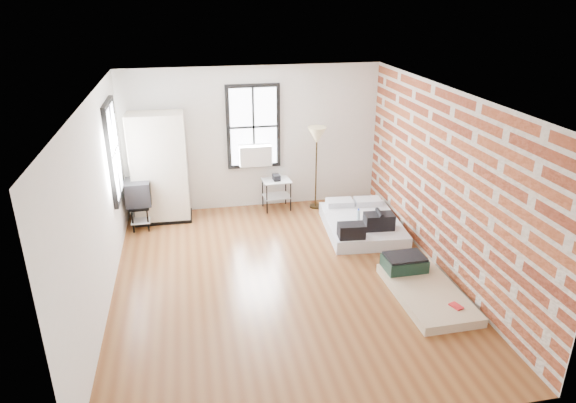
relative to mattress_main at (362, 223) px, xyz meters
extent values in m
plane|color=brown|center=(-1.74, -1.38, -0.15)|extent=(6.00, 6.00, 0.00)
cube|color=silver|center=(-1.74, 1.62, 1.25)|extent=(5.00, 0.01, 2.80)
cube|color=silver|center=(-1.74, -4.38, 1.25)|extent=(5.00, 0.01, 2.80)
cube|color=silver|center=(-4.24, -1.38, 1.25)|extent=(0.01, 6.00, 2.80)
cube|color=brown|center=(0.76, -1.38, 1.25)|extent=(0.02, 6.00, 2.80)
cube|color=white|center=(-1.74, -1.38, 2.65)|extent=(5.00, 6.00, 0.01)
cube|color=white|center=(-1.74, 1.57, 1.50)|extent=(0.90, 0.02, 1.50)
cube|color=black|center=(-2.23, 1.59, 1.50)|extent=(0.07, 0.08, 1.64)
cube|color=black|center=(-1.26, 1.59, 1.50)|extent=(0.07, 0.08, 1.64)
cube|color=black|center=(-1.74, 1.59, 2.28)|extent=(0.90, 0.08, 0.07)
cube|color=black|center=(-1.74, 1.59, 0.71)|extent=(0.90, 0.08, 0.07)
cube|color=black|center=(-1.74, 1.56, 1.50)|extent=(0.04, 0.02, 1.50)
cube|color=black|center=(-1.74, 1.56, 1.50)|extent=(0.90, 0.02, 0.04)
cube|color=white|center=(-1.74, 1.45, 0.97)|extent=(0.62, 0.30, 0.40)
cube|color=white|center=(-4.19, 0.42, 1.50)|extent=(0.02, 0.90, 1.50)
cube|color=black|center=(-4.21, -0.07, 1.50)|extent=(0.08, 0.07, 1.64)
cube|color=black|center=(-4.21, 0.90, 1.50)|extent=(0.08, 0.07, 1.64)
cube|color=black|center=(-4.21, 0.42, 2.28)|extent=(0.08, 0.90, 0.07)
cube|color=black|center=(-4.21, 0.42, 0.71)|extent=(0.08, 0.90, 0.07)
cube|color=black|center=(-4.18, 0.42, 1.50)|extent=(0.02, 0.04, 1.50)
cube|color=black|center=(-4.18, 0.42, 1.50)|extent=(0.02, 0.90, 0.04)
cube|color=silver|center=(0.01, 0.02, -0.04)|extent=(1.43, 1.85, 0.23)
cube|color=silver|center=(-0.21, 0.73, 0.13)|extent=(0.53, 0.36, 0.11)
cube|color=silver|center=(0.34, 0.69, 0.13)|extent=(0.53, 0.36, 0.11)
cube|color=black|center=(0.16, -0.41, 0.21)|extent=(0.53, 0.34, 0.28)
cylinder|color=black|center=(0.16, -0.41, 0.37)|extent=(0.10, 0.33, 0.07)
cube|color=black|center=(-0.42, -0.64, 0.20)|extent=(0.46, 0.31, 0.24)
cylinder|color=#C4E9FC|center=(-0.09, -0.02, 0.18)|extent=(0.06, 0.06, 0.20)
cylinder|color=blue|center=(-0.09, -0.02, 0.29)|extent=(0.03, 0.03, 0.03)
cube|color=tan|center=(0.21, -2.27, -0.09)|extent=(0.91, 1.69, 0.13)
cube|color=black|center=(0.11, -1.65, 0.08)|extent=(0.63, 0.45, 0.19)
cube|color=black|center=(0.11, -1.65, 0.19)|extent=(0.59, 0.42, 0.04)
cube|color=red|center=(0.39, -2.75, -0.01)|extent=(0.17, 0.20, 0.02)
cube|color=black|center=(-3.56, 1.27, -0.12)|extent=(1.06, 0.63, 0.06)
cube|color=white|center=(-3.56, 1.27, 0.91)|extent=(1.02, 0.58, 2.00)
cylinder|color=black|center=(-1.57, 1.13, 0.15)|extent=(0.02, 0.02, 0.60)
cylinder|color=black|center=(-1.09, 1.17, 0.15)|extent=(0.02, 0.02, 0.60)
cylinder|color=black|center=(-1.60, 1.51, 0.15)|extent=(0.02, 0.02, 0.60)
cylinder|color=black|center=(-1.12, 1.54, 0.15)|extent=(0.02, 0.02, 0.60)
cube|color=silver|center=(-1.35, 1.34, 0.45)|extent=(0.58, 0.48, 0.02)
cube|color=silver|center=(-1.35, 1.34, 0.12)|extent=(0.56, 0.46, 0.02)
cube|color=black|center=(-1.35, 1.34, 0.51)|extent=(0.15, 0.21, 0.11)
cylinder|color=black|center=(-0.56, 1.27, -0.14)|extent=(0.24, 0.24, 0.03)
cylinder|color=black|center=(-0.56, 1.27, 0.59)|extent=(0.03, 0.03, 1.43)
cone|color=tan|center=(-0.56, 1.27, 1.35)|extent=(0.36, 0.36, 0.32)
cylinder|color=black|center=(-4.09, 0.75, 0.07)|extent=(0.03, 0.03, 0.44)
cylinder|color=black|center=(-3.82, 0.76, 0.07)|extent=(0.03, 0.03, 0.44)
cylinder|color=black|center=(-4.10, 1.28, 0.07)|extent=(0.03, 0.03, 0.44)
cylinder|color=black|center=(-3.84, 1.29, 0.07)|extent=(0.03, 0.03, 0.44)
cube|color=black|center=(-3.96, 1.02, 0.29)|extent=(0.37, 0.65, 0.03)
cube|color=silver|center=(-3.96, 1.02, 0.02)|extent=(0.35, 0.63, 0.02)
cube|color=black|center=(-3.96, 1.02, 0.53)|extent=(0.45, 0.52, 0.44)
cube|color=black|center=(-3.74, 1.02, 0.53)|extent=(0.03, 0.43, 0.35)
camera|label=1|loc=(-2.98, -8.05, 3.94)|focal=32.00mm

